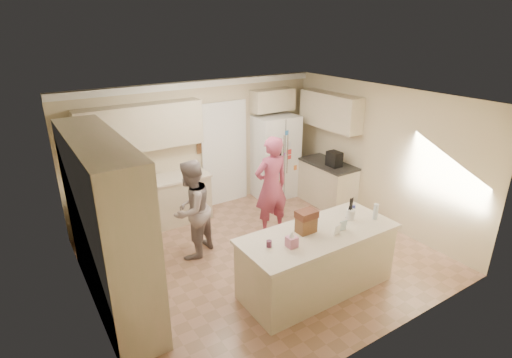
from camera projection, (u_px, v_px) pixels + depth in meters
floor at (262, 257)px, 6.61m from camera, size 5.20×4.60×0.02m
ceiling at (263, 99)px, 5.64m from camera, size 5.20×4.60×0.02m
wall_back at (199, 147)px, 7.93m from camera, size 5.20×0.02×2.60m
wall_front at (381, 253)px, 4.32m from camera, size 5.20×0.02×2.60m
wall_left at (83, 229)px, 4.81m from camera, size 0.02×4.60×2.60m
wall_right at (379, 156)px, 7.44m from camera, size 0.02×4.60×2.60m
crown_back at (196, 85)px, 7.44m from camera, size 5.20×0.08×0.12m
pantry_bank at (107, 225)px, 5.17m from camera, size 0.60×2.60×2.35m
back_base_cab at (152, 205)px, 7.43m from camera, size 2.20×0.60×0.88m
back_countertop at (150, 183)px, 7.25m from camera, size 2.24×0.63×0.04m
back_upper_cab at (141, 127)px, 6.99m from camera, size 2.20×0.35×0.80m
doorway_opening at (224, 155)px, 8.28m from camera, size 0.90×0.06×2.10m
doorway_casing at (225, 155)px, 8.25m from camera, size 1.02×0.03×2.22m
wall_frame_upper at (200, 135)px, 7.82m from camera, size 0.15×0.02×0.20m
wall_frame_lower at (200, 148)px, 7.92m from camera, size 0.15×0.02×0.20m
refrigerator at (275, 157)px, 8.64m from camera, size 0.94×0.75×1.80m
fridge_seam at (285, 161)px, 8.36m from camera, size 0.02×0.02×1.78m
fridge_dispenser at (277, 152)px, 8.15m from camera, size 0.22×0.03×0.35m
fridge_handle_l at (283, 155)px, 8.27m from camera, size 0.02×0.02×0.85m
fridge_handle_r at (287, 154)px, 8.32m from camera, size 0.02×0.02×0.85m
over_fridge_cab at (272, 100)px, 8.32m from camera, size 0.95×0.35×0.45m
right_base_cab at (327, 184)px, 8.38m from camera, size 0.60×1.20×0.88m
right_countertop at (328, 164)px, 8.21m from camera, size 0.63×1.24×0.04m
right_upper_cab at (330, 111)px, 8.04m from camera, size 0.35×1.50×0.70m
coffee_maker at (334, 159)px, 7.97m from camera, size 0.22×0.28×0.30m
island_base at (317, 262)px, 5.68m from camera, size 2.20×0.90×0.88m
island_top at (319, 234)px, 5.51m from camera, size 2.28×0.96×0.05m
utensil_crock at (351, 214)px, 5.84m from camera, size 0.13×0.13×0.15m
tissue_box at (292, 242)px, 5.12m from camera, size 0.13×0.13×0.14m
tissue_plume at (292, 234)px, 5.08m from camera, size 0.08×0.08×0.08m
dollhouse_body at (306, 225)px, 5.47m from camera, size 0.26×0.18×0.22m
dollhouse_roof at (307, 214)px, 5.41m from camera, size 0.28×0.20×0.10m
jam_jar at (269, 244)px, 5.12m from camera, size 0.07×0.07×0.09m
greeting_card_a at (337, 230)px, 5.39m from camera, size 0.12×0.06×0.16m
greeting_card_b at (343, 226)px, 5.51m from camera, size 0.12×0.05×0.16m
water_bottle at (376, 212)px, 5.82m from camera, size 0.07×0.07×0.24m
shaker_salt at (350, 209)px, 6.07m from camera, size 0.05×0.05×0.09m
shaker_pepper at (354, 208)px, 6.11m from camera, size 0.05×0.05×0.09m
teen_boy at (191, 210)px, 6.38m from camera, size 1.01×0.96×1.65m
teen_girl at (271, 186)px, 7.05m from camera, size 0.68×0.45×1.83m
fridge_magnets at (285, 161)px, 8.35m from camera, size 0.76×0.02×1.44m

